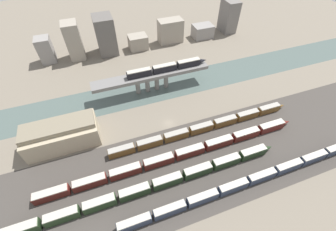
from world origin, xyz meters
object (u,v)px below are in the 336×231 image
Objects in this scene: train_yard_outer at (204,127)px; warehouse_building at (62,134)px; train_yard_near at (250,181)px; train_on_bridge at (168,67)px; train_yard_mid at (155,185)px; train_yard_far at (178,155)px.

warehouse_building is (-59.93, 14.37, 3.61)m from train_yard_outer.
warehouse_building reaches higher than train_yard_near.
train_yard_outer is at bearing -13.48° from warehouse_building.
train_on_bridge is 0.43× the size of train_yard_near.
train_yard_mid is at bearing -146.86° from train_yard_outer.
train_yard_near is 29.88m from train_yard_outer.
train_yard_outer is (16.55, 9.90, -0.05)m from train_yard_far.
train_on_bridge reaches higher than train_yard_mid.
train_on_bridge reaches higher than train_yard_near.
train_on_bridge is 59.49m from warehouse_building.
warehouse_building reaches higher than train_yard_outer.
train_yard_near is at bearing -42.80° from train_yard_far.
train_yard_near is at bearing -81.76° from train_on_bridge.
train_yard_far is 1.26× the size of train_yard_outer.
train_yard_mid is at bearing 163.14° from train_yard_near.
warehouse_building is at bearing 166.52° from train_yard_outer.
train_on_bridge is 0.50× the size of train_yard_outer.
train_yard_near is 0.99× the size of train_yard_mid.
train_yard_outer is at bearing 30.87° from train_yard_far.
train_yard_outer is (29.41, 19.20, -0.16)m from train_yard_mid.
train_yard_far is at bearing -29.23° from warehouse_building.
train_yard_near is 78.15m from warehouse_building.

